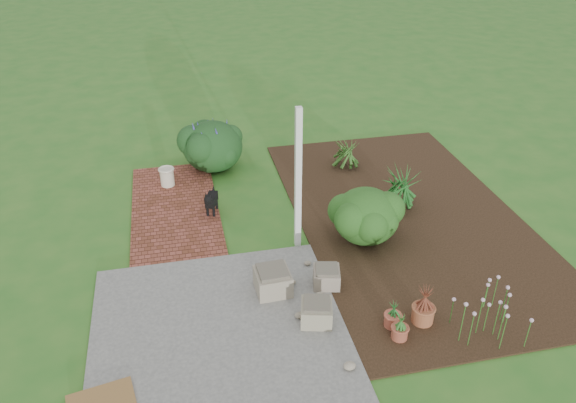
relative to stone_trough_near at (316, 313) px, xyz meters
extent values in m
plane|color=#286720|center=(-0.12, 1.83, -0.19)|extent=(80.00, 80.00, 0.00)
cube|color=#5D5D5B|center=(-1.37, 0.08, -0.17)|extent=(3.50, 3.50, 0.04)
cube|color=brown|center=(-1.82, 3.58, -0.17)|extent=(1.60, 3.50, 0.04)
cube|color=black|center=(2.38, 2.33, -0.17)|extent=(4.00, 7.00, 0.03)
cube|color=white|center=(0.18, 1.93, 1.06)|extent=(0.10, 0.10, 2.50)
cube|color=gray|center=(0.00, 0.00, 0.00)|extent=(0.53, 0.53, 0.29)
cube|color=slate|center=(-0.47, 0.78, 0.03)|extent=(0.53, 0.53, 0.34)
cube|color=gray|center=(0.36, 0.75, -0.01)|extent=(0.48, 0.48, 0.27)
cube|color=brown|center=(-2.89, -0.82, -0.13)|extent=(0.86, 0.64, 0.02)
cube|color=black|center=(-1.14, 3.24, 0.13)|extent=(0.28, 0.41, 0.17)
cylinder|color=black|center=(-1.24, 3.13, -0.05)|extent=(0.05, 0.05, 0.19)
cylinder|color=black|center=(-1.13, 3.10, -0.05)|extent=(0.05, 0.05, 0.19)
cylinder|color=black|center=(-1.16, 3.39, -0.05)|extent=(0.05, 0.05, 0.19)
cylinder|color=black|center=(-1.05, 3.36, -0.05)|extent=(0.05, 0.05, 0.19)
sphere|color=black|center=(-1.21, 3.02, 0.27)|extent=(0.16, 0.16, 0.16)
cone|color=black|center=(-1.08, 3.43, 0.24)|extent=(0.10, 0.13, 0.14)
cylinder|color=beige|center=(-1.92, 4.48, 0.04)|extent=(0.35, 0.35, 0.37)
ellipsoid|color=#113815|center=(1.35, 1.83, 0.33)|extent=(1.16, 1.16, 0.96)
cylinder|color=brown|center=(1.47, -0.32, -0.03)|extent=(0.36, 0.36, 0.25)
cylinder|color=brown|center=(1.03, -0.56, -0.06)|extent=(0.23, 0.23, 0.19)
cylinder|color=#A64C38|center=(1.02, -0.31, -0.06)|extent=(0.29, 0.29, 0.20)
ellipsoid|color=black|center=(-0.92, 5.12, 0.35)|extent=(1.67, 1.67, 1.07)
camera|label=1|loc=(-1.67, -5.75, 5.37)|focal=35.00mm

